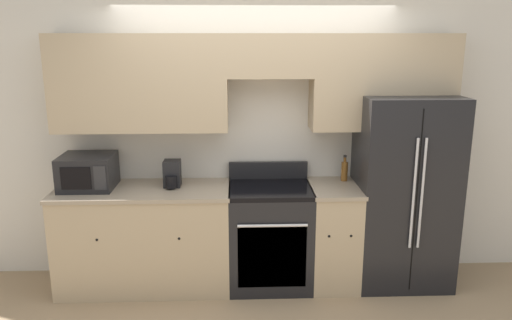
# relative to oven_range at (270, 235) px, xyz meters

# --- Properties ---
(ground_plane) EXTENTS (12.00, 12.00, 0.00)m
(ground_plane) POSITION_rel_oven_range_xyz_m (-0.13, -0.31, -0.47)
(ground_plane) COLOR #937A5B
(wall_back) EXTENTS (8.00, 0.39, 2.60)m
(wall_back) POSITION_rel_oven_range_xyz_m (-0.13, 0.27, 1.06)
(wall_back) COLOR beige
(wall_back) RESTS_ON ground_plane
(lower_cabinets_left) EXTENTS (1.54, 0.64, 0.93)m
(lower_cabinets_left) POSITION_rel_oven_range_xyz_m (-1.13, 0.00, -0.00)
(lower_cabinets_left) COLOR tan
(lower_cabinets_left) RESTS_ON ground_plane
(lower_cabinets_right) EXTENTS (0.44, 0.64, 0.93)m
(lower_cabinets_right) POSITION_rel_oven_range_xyz_m (0.58, -0.00, -0.00)
(lower_cabinets_right) COLOR tan
(lower_cabinets_right) RESTS_ON ground_plane
(oven_range) EXTENTS (0.74, 0.65, 1.09)m
(oven_range) POSITION_rel_oven_range_xyz_m (0.00, 0.00, 0.00)
(oven_range) COLOR black
(oven_range) RESTS_ON ground_plane
(refrigerator) EXTENTS (0.85, 0.72, 1.74)m
(refrigerator) POSITION_rel_oven_range_xyz_m (1.21, 0.04, 0.40)
(refrigerator) COLOR black
(refrigerator) RESTS_ON ground_plane
(microwave) EXTENTS (0.46, 0.42, 0.30)m
(microwave) POSITION_rel_oven_range_xyz_m (-1.61, 0.04, 0.61)
(microwave) COLOR black
(microwave) RESTS_ON lower_cabinets_left
(bottle) EXTENTS (0.06, 0.06, 0.24)m
(bottle) POSITION_rel_oven_range_xyz_m (0.70, 0.18, 0.56)
(bottle) COLOR brown
(bottle) RESTS_ON lower_cabinets_right
(coffee_maker) EXTENTS (0.15, 0.22, 0.24)m
(coffee_maker) POSITION_rel_oven_range_xyz_m (-0.87, 0.05, 0.57)
(coffee_maker) COLOR black
(coffee_maker) RESTS_ON lower_cabinets_left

